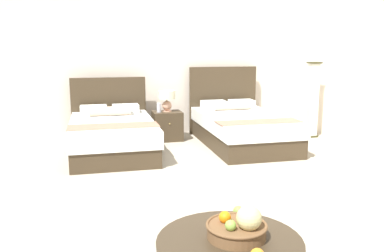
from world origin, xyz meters
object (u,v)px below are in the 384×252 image
at_px(fruit_bowl, 239,227).
at_px(loose_apple, 238,211).
at_px(table_lamp, 167,98).
at_px(vase, 159,108).
at_px(floor_lamp_corner, 312,100).
at_px(nightstand, 167,126).
at_px(bed_near_window, 112,134).
at_px(bed_near_corner, 241,127).

height_order(fruit_bowl, loose_apple, fruit_bowl).
bearing_deg(fruit_bowl, table_lamp, 84.73).
bearing_deg(fruit_bowl, vase, 86.49).
xyz_separation_m(table_lamp, floor_lamp_corner, (2.57, -0.39, -0.07)).
bearing_deg(loose_apple, nightstand, 85.88).
distance_m(table_lamp, fruit_bowl, 4.72).
height_order(bed_near_window, fruit_bowl, bed_near_window).
relative_size(bed_near_corner, loose_apple, 30.33).
relative_size(vase, fruit_bowl, 0.42).
xyz_separation_m(table_lamp, loose_apple, (-0.31, -4.37, -0.27)).
height_order(table_lamp, vase, table_lamp).
bearing_deg(nightstand, floor_lamp_corner, -8.09).
bearing_deg(loose_apple, table_lamp, 85.90).
distance_m(vase, fruit_bowl, 4.64).
bearing_deg(bed_near_window, vase, 34.40).
bearing_deg(floor_lamp_corner, bed_near_corner, -170.76).
bearing_deg(nightstand, vase, -164.95).
bearing_deg(bed_near_window, floor_lamp_corner, 3.91).
bearing_deg(floor_lamp_corner, bed_near_window, -176.09).
bearing_deg(fruit_bowl, bed_near_corner, 68.96).
height_order(fruit_bowl, floor_lamp_corner, floor_lamp_corner).
relative_size(bed_near_corner, vase, 13.68).
height_order(vase, fruit_bowl, fruit_bowl).
bearing_deg(bed_near_corner, table_lamp, 151.30).
height_order(nightstand, vase, vase).
bearing_deg(table_lamp, nightstand, -90.00).
xyz_separation_m(bed_near_window, vase, (0.83, 0.57, 0.30)).
bearing_deg(nightstand, bed_near_window, -148.14).
xyz_separation_m(bed_near_corner, fruit_bowl, (-1.57, -4.07, 0.22)).
relative_size(table_lamp, floor_lamp_corner, 0.27).
height_order(vase, floor_lamp_corner, floor_lamp_corner).
xyz_separation_m(bed_near_window, table_lamp, (0.98, 0.63, 0.45)).
bearing_deg(table_lamp, fruit_bowl, -95.27).
relative_size(bed_near_corner, table_lamp, 6.07).
height_order(bed_near_corner, fruit_bowl, bed_near_corner).
distance_m(bed_near_corner, fruit_bowl, 4.37).
xyz_separation_m(bed_near_window, bed_near_corner, (2.11, 0.01, 0.01)).
distance_m(fruit_bowl, floor_lamp_corner, 5.26).
distance_m(bed_near_corner, nightstand, 1.28).
xyz_separation_m(table_lamp, fruit_bowl, (-0.43, -4.69, -0.23)).
relative_size(table_lamp, loose_apple, 4.99).
bearing_deg(vase, bed_near_window, -145.60).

